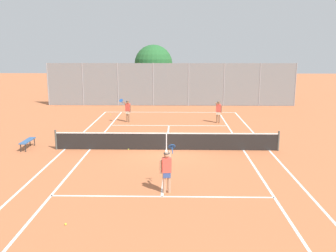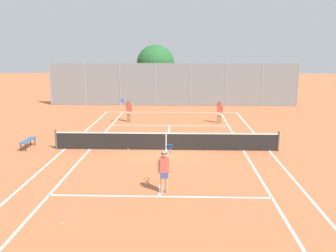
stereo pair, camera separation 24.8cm
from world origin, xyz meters
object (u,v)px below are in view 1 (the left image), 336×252
at_px(loose_tennis_ball_1, 128,149).
at_px(courtside_bench, 28,141).
at_px(tree_behind_left, 154,65).
at_px(loose_tennis_ball_0, 66,224).
at_px(player_far_right, 219,111).
at_px(loose_tennis_ball_3, 110,115).
at_px(player_near_side, 167,169).
at_px(player_far_left, 128,110).
at_px(tennis_net, 166,141).

distance_m(loose_tennis_ball_1, courtside_bench, 5.51).
bearing_deg(tree_behind_left, courtside_bench, -107.76).
bearing_deg(loose_tennis_ball_0, player_far_right, 68.07).
height_order(player_far_right, courtside_bench, player_far_right).
xyz_separation_m(courtside_bench, tree_behind_left, (5.87, 18.33, 3.27)).
bearing_deg(loose_tennis_ball_3, player_near_side, -73.03).
distance_m(player_near_side, player_far_left, 13.94).
xyz_separation_m(player_near_side, loose_tennis_ball_1, (-2.21, 5.98, -0.89)).
height_order(tennis_net, loose_tennis_ball_3, tennis_net).
bearing_deg(loose_tennis_ball_1, courtside_bench, 178.44).
height_order(tennis_net, player_far_left, player_far_left).
bearing_deg(player_near_side, courtside_bench, 141.51).
distance_m(tennis_net, loose_tennis_ball_1, 2.10).
bearing_deg(loose_tennis_ball_1, player_far_left, 97.36).
bearing_deg(loose_tennis_ball_1, tennis_net, 0.67).
relative_size(player_far_left, tree_behind_left, 0.31).
xyz_separation_m(loose_tennis_ball_1, loose_tennis_ball_3, (-2.80, 10.43, 0.00)).
bearing_deg(tree_behind_left, loose_tennis_ball_3, -111.48).
bearing_deg(tree_behind_left, tennis_net, -84.81).
relative_size(loose_tennis_ball_1, tree_behind_left, 0.01).
bearing_deg(tree_behind_left, player_far_left, -97.07).
xyz_separation_m(loose_tennis_ball_0, tree_behind_left, (1.23, 27.18, 3.64)).
relative_size(player_far_right, loose_tennis_ball_0, 24.24).
xyz_separation_m(loose_tennis_ball_1, courtside_bench, (-5.50, 0.15, 0.38)).
relative_size(player_near_side, loose_tennis_ball_0, 26.88).
height_order(player_far_left, loose_tennis_ball_1, player_far_left).
xyz_separation_m(player_far_right, courtside_bench, (-11.13, -7.25, -0.50)).
bearing_deg(tree_behind_left, loose_tennis_ball_0, -92.59).
relative_size(tennis_net, loose_tennis_ball_0, 181.82).
bearing_deg(player_near_side, loose_tennis_ball_3, 106.97).
distance_m(loose_tennis_ball_0, courtside_bench, 10.00).
bearing_deg(loose_tennis_ball_3, player_far_right, -19.77).
bearing_deg(player_far_left, player_near_side, -76.76).
xyz_separation_m(loose_tennis_ball_0, loose_tennis_ball_3, (-1.94, 19.13, 0.00)).
distance_m(player_far_left, loose_tennis_ball_0, 16.32).
height_order(player_near_side, loose_tennis_ball_0, player_near_side).
xyz_separation_m(player_far_left, tree_behind_left, (1.35, 10.89, 2.75)).
height_order(player_near_side, tree_behind_left, tree_behind_left).
height_order(player_near_side, loose_tennis_ball_1, player_near_side).
xyz_separation_m(tennis_net, loose_tennis_ball_3, (-4.84, 10.41, -0.48)).
distance_m(loose_tennis_ball_1, tree_behind_left, 18.84).
bearing_deg(tennis_net, tree_behind_left, 95.19).
relative_size(player_far_left, loose_tennis_ball_1, 26.88).
distance_m(tennis_net, player_near_side, 6.02).
height_order(tennis_net, player_far_right, player_far_right).
xyz_separation_m(loose_tennis_ball_3, tree_behind_left, (3.17, 8.05, 3.64)).
bearing_deg(player_near_side, loose_tennis_ball_0, -138.47).
xyz_separation_m(tennis_net, tree_behind_left, (-1.68, 18.46, 3.17)).
relative_size(loose_tennis_ball_0, tree_behind_left, 0.01).
relative_size(player_far_right, courtside_bench, 1.07).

